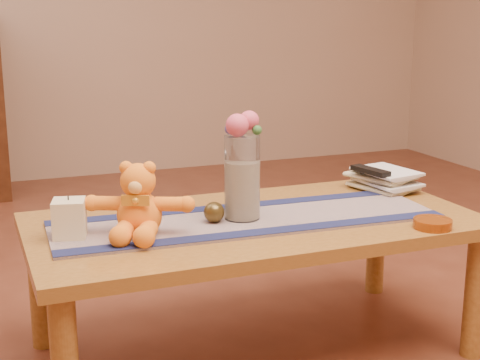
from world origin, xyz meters
name	(u,v)px	position (x,y,z in m)	size (l,w,h in m)	color
floor	(254,350)	(0.00, 0.00, 0.00)	(5.50, 5.50, 0.00)	#552718
coffee_table_top	(255,225)	(0.00, 0.00, 0.43)	(1.40, 0.70, 0.04)	brown
table_leg_fr	(475,296)	(0.64, -0.29, 0.21)	(0.07, 0.07, 0.41)	brown
table_leg_bl	(40,288)	(-0.64, 0.29, 0.21)	(0.07, 0.07, 0.41)	brown
table_leg_br	(376,242)	(0.64, 0.29, 0.21)	(0.07, 0.07, 0.41)	brown
persian_runner	(247,220)	(-0.03, -0.01, 0.45)	(1.20, 0.35, 0.01)	#1B234C
runner_border_near	(264,232)	(-0.04, -0.16, 0.46)	(1.20, 0.06, 0.00)	#161C43
runner_border_far	(232,206)	(-0.02, 0.13, 0.46)	(1.20, 0.06, 0.00)	#161C43
teddy_bear	(139,200)	(-0.38, -0.04, 0.56)	(0.30, 0.25, 0.20)	orange
pillar_candle	(69,218)	(-0.57, 0.01, 0.51)	(0.09, 0.09, 0.11)	beige
candle_wick	(68,198)	(-0.57, 0.01, 0.57)	(0.00, 0.00, 0.01)	black
glass_vase	(242,178)	(-0.04, 0.00, 0.59)	(0.11, 0.11, 0.26)	silver
potpourri_fill	(242,190)	(-0.04, 0.00, 0.55)	(0.09, 0.09, 0.18)	beige
rose_left	(237,125)	(-0.06, -0.01, 0.75)	(0.07, 0.07, 0.07)	#D24A65
rose_right	(249,120)	(-0.02, 0.00, 0.76)	(0.06, 0.06, 0.06)	#D24A65
blue_flower_back	(241,125)	(-0.03, 0.03, 0.75)	(0.04, 0.04, 0.04)	#4B499F
blue_flower_side	(231,129)	(-0.07, 0.02, 0.74)	(0.04, 0.04, 0.04)	#4B499F
leaf_sprig	(257,130)	(0.00, -0.02, 0.74)	(0.03, 0.03, 0.03)	#33662D
bronze_ball	(214,212)	(-0.14, -0.01, 0.49)	(0.06, 0.06, 0.06)	#453717
book_bottom	(367,190)	(0.50, 0.15, 0.46)	(0.17, 0.22, 0.02)	beige
book_lower	(369,185)	(0.50, 0.14, 0.48)	(0.16, 0.22, 0.02)	beige
book_upper	(366,180)	(0.49, 0.15, 0.50)	(0.17, 0.22, 0.02)	beige
book_top	(369,175)	(0.50, 0.14, 0.52)	(0.16, 0.22, 0.02)	beige
tv_remote	(370,171)	(0.50, 0.14, 0.54)	(0.04, 0.16, 0.02)	black
amber_dish	(433,224)	(0.46, -0.29, 0.46)	(0.12, 0.12, 0.03)	#BF5914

